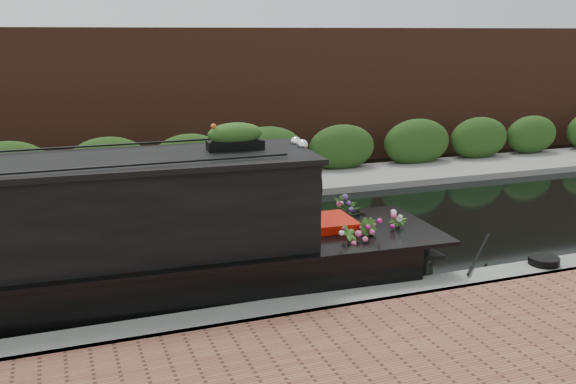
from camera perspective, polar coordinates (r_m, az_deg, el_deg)
name	(u,v)px	position (r m, az deg, el deg)	size (l,w,h in m)	color
ground	(248,246)	(12.04, -3.58, -4.81)	(80.00, 80.00, 0.00)	black
near_bank_coping	(317,318)	(9.15, 2.56, -11.10)	(40.00, 0.60, 0.50)	slate
far_bank_path	(198,194)	(15.94, -7.98, -0.18)	(40.00, 2.40, 0.34)	gray
far_hedge	(191,186)	(16.80, -8.65, 0.52)	(40.00, 1.10, 2.80)	#224216
far_brick_wall	(175,170)	(18.81, -9.98, 1.93)	(40.00, 1.00, 8.00)	#4D291A
narrowboat	(20,259)	(9.63, -22.70, -5.55)	(12.09, 2.72, 2.81)	black
rope_fender	(420,252)	(11.45, 11.65, -5.24)	(0.32, 0.32, 0.39)	#866546
coiled_mooring_rope	(544,261)	(11.16, 21.79, -5.69)	(0.49, 0.49, 0.12)	black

